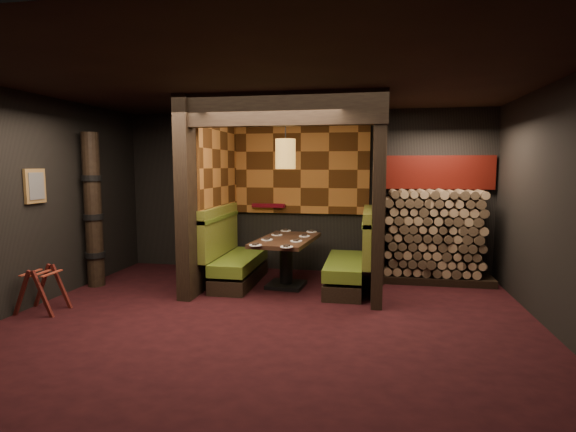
# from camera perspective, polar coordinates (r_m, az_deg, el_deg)

# --- Properties ---
(floor) EXTENTS (6.50, 5.50, 0.02)m
(floor) POSITION_cam_1_polar(r_m,az_deg,el_deg) (5.65, -2.45, -13.25)
(floor) COLOR black
(floor) RESTS_ON ground
(ceiling) EXTENTS (6.50, 5.50, 0.02)m
(ceiling) POSITION_cam_1_polar(r_m,az_deg,el_deg) (5.41, -2.60, 16.73)
(ceiling) COLOR black
(ceiling) RESTS_ON ground
(wall_back) EXTENTS (6.50, 0.02, 2.85)m
(wall_back) POSITION_cam_1_polar(r_m,az_deg,el_deg) (8.05, 1.88, 3.08)
(wall_back) COLOR black
(wall_back) RESTS_ON ground
(wall_front) EXTENTS (6.50, 0.02, 2.85)m
(wall_front) POSITION_cam_1_polar(r_m,az_deg,el_deg) (2.74, -15.54, -3.57)
(wall_front) COLOR black
(wall_front) RESTS_ON ground
(wall_left) EXTENTS (0.02, 5.50, 2.85)m
(wall_left) POSITION_cam_1_polar(r_m,az_deg,el_deg) (6.85, -30.17, 1.64)
(wall_left) COLOR black
(wall_left) RESTS_ON ground
(wall_right) EXTENTS (0.02, 5.50, 2.85)m
(wall_right) POSITION_cam_1_polar(r_m,az_deg,el_deg) (5.60, 32.04, 0.67)
(wall_right) COLOR black
(wall_right) RESTS_ON ground
(partition_left) EXTENTS (0.20, 2.20, 2.85)m
(partition_left) POSITION_cam_1_polar(r_m,az_deg,el_deg) (7.31, -9.98, 2.66)
(partition_left) COLOR black
(partition_left) RESTS_ON floor
(partition_right) EXTENTS (0.15, 2.10, 2.85)m
(partition_right) POSITION_cam_1_polar(r_m,az_deg,el_deg) (6.90, 11.30, 2.42)
(partition_right) COLOR black
(partition_right) RESTS_ON floor
(header_beam) EXTENTS (2.85, 0.18, 0.44)m
(header_beam) POSITION_cam_1_polar(r_m,az_deg,el_deg) (6.06, -1.29, 13.42)
(header_beam) COLOR black
(header_beam) RESTS_ON partition_left
(tapa_back_panel) EXTENTS (2.40, 0.06, 1.55)m
(tapa_back_panel) POSITION_cam_1_polar(r_m,az_deg,el_deg) (7.99, 1.66, 5.90)
(tapa_back_panel) COLOR #9E5D26
(tapa_back_panel) RESTS_ON wall_back
(tapa_side_panel) EXTENTS (0.04, 1.85, 1.45)m
(tapa_side_panel) POSITION_cam_1_polar(r_m,az_deg,el_deg) (7.42, -8.69, 6.02)
(tapa_side_panel) COLOR #9E5D26
(tapa_side_panel) RESTS_ON partition_left
(lacquer_shelf) EXTENTS (0.60, 0.12, 0.07)m
(lacquer_shelf) POSITION_cam_1_polar(r_m,az_deg,el_deg) (8.07, -2.46, 1.35)
(lacquer_shelf) COLOR #530712
(lacquer_shelf) RESTS_ON wall_back
(booth_bench_left) EXTENTS (0.68, 1.60, 1.14)m
(booth_bench_left) POSITION_cam_1_polar(r_m,az_deg,el_deg) (7.32, -6.96, -5.39)
(booth_bench_left) COLOR black
(booth_bench_left) RESTS_ON floor
(booth_bench_right) EXTENTS (0.68, 1.60, 1.14)m
(booth_bench_right) POSITION_cam_1_polar(r_m,az_deg,el_deg) (7.00, 8.09, -5.95)
(booth_bench_right) COLOR black
(booth_bench_right) RESTS_ON floor
(dining_table) EXTENTS (0.94, 1.53, 0.77)m
(dining_table) POSITION_cam_1_polar(r_m,az_deg,el_deg) (7.01, -0.24, -4.74)
(dining_table) COLOR black
(dining_table) RESTS_ON floor
(place_settings) EXTENTS (0.79, 1.72, 0.03)m
(place_settings) POSITION_cam_1_polar(r_m,az_deg,el_deg) (6.97, -0.24, -2.75)
(place_settings) COLOR white
(place_settings) RESTS_ON dining_table
(pendant_lamp) EXTENTS (0.30, 0.30, 1.01)m
(pendant_lamp) POSITION_cam_1_polar(r_m,az_deg,el_deg) (6.84, -0.32, 7.90)
(pendant_lamp) COLOR olive
(pendant_lamp) RESTS_ON ceiling
(framed_picture) EXTENTS (0.05, 0.36, 0.46)m
(framed_picture) POSITION_cam_1_polar(r_m,az_deg,el_deg) (6.89, -29.45, 3.33)
(framed_picture) COLOR olive
(framed_picture) RESTS_ON wall_left
(luggage_rack) EXTENTS (0.59, 0.43, 0.63)m
(luggage_rack) POSITION_cam_1_polar(r_m,az_deg,el_deg) (6.69, -28.76, -8.02)
(luggage_rack) COLOR #461510
(luggage_rack) RESTS_ON floor
(totem_column) EXTENTS (0.31, 0.31, 2.40)m
(totem_column) POSITION_cam_1_polar(r_m,az_deg,el_deg) (7.61, -23.50, 0.57)
(totem_column) COLOR black
(totem_column) RESTS_ON floor
(firewood_stack) EXTENTS (1.73, 0.70, 1.50)m
(firewood_stack) POSITION_cam_1_polar(r_m,az_deg,el_deg) (7.70, 18.47, -2.45)
(firewood_stack) COLOR black
(firewood_stack) RESTS_ON floor
(mosaic_header) EXTENTS (1.83, 0.10, 0.56)m
(mosaic_header) POSITION_cam_1_polar(r_m,az_deg,el_deg) (7.94, 18.40, 5.28)
(mosaic_header) COLOR maroon
(mosaic_header) RESTS_ON wall_back
(bay_front_post) EXTENTS (0.08, 0.08, 2.85)m
(bay_front_post) POSITION_cam_1_polar(r_m,az_deg,el_deg) (7.16, 11.99, 2.54)
(bay_front_post) COLOR black
(bay_front_post) RESTS_ON floor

